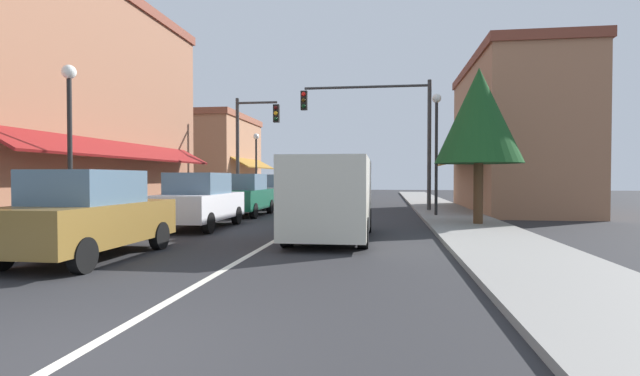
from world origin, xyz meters
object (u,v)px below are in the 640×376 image
parked_car_nearest_left (88,215)px  street_lamp_left_far (256,156)px  van_in_lane (332,196)px  parked_car_second_left (199,201)px  street_lamp_right_mid (436,135)px  parked_car_third_left (244,195)px  street_lamp_left_near (70,121)px  traffic_signal_mast_arm (384,122)px  parked_car_far_left (271,192)px  tree_right_near (479,116)px  traffic_signal_left_corner (251,137)px

parked_car_nearest_left → street_lamp_left_far: bearing=96.1°
van_in_lane → street_lamp_left_far: street_lamp_left_far is taller
parked_car_nearest_left → parked_car_second_left: bearing=90.3°
van_in_lane → street_lamp_right_mid: size_ratio=1.05×
street_lamp_right_mid → street_lamp_left_far: 13.28m
parked_car_third_left → street_lamp_left_near: street_lamp_left_near is taller
van_in_lane → traffic_signal_mast_arm: bearing=81.7°
parked_car_nearest_left → parked_car_far_left: bearing=90.7°
parked_car_third_left → parked_car_far_left: size_ratio=1.00×
van_in_lane → traffic_signal_mast_arm: traffic_signal_mast_arm is taller
street_lamp_right_mid → tree_right_near: (0.99, -3.37, 0.29)m
tree_right_near → parked_car_third_left: bearing=159.3°
parked_car_third_left → parked_car_nearest_left: bearing=-90.0°
van_in_lane → traffic_signal_mast_arm: (1.34, 9.82, 3.07)m
street_lamp_left_near → street_lamp_right_mid: 12.94m
street_lamp_right_mid → street_lamp_left_far: bearing=138.2°
street_lamp_left_far → parked_car_nearest_left: bearing=-84.0°
parked_car_nearest_left → parked_car_far_left: 15.56m
street_lamp_right_mid → street_lamp_left_near: bearing=-140.6°
street_lamp_right_mid → parked_car_nearest_left: bearing=-126.5°
van_in_lane → street_lamp_right_mid: (3.40, 6.93, 2.18)m
parked_car_far_left → traffic_signal_mast_arm: (5.93, -2.04, 3.34)m
parked_car_far_left → tree_right_near: bearing=-42.3°
van_in_lane → traffic_signal_left_corner: 12.73m
parked_car_second_left → tree_right_near: (8.86, 1.60, 2.73)m
parked_car_second_left → street_lamp_right_mid: 9.62m
parked_car_third_left → traffic_signal_mast_arm: size_ratio=0.67×
parked_car_far_left → street_lamp_left_near: 13.46m
traffic_signal_left_corner → street_lamp_left_far: size_ratio=1.32×
street_lamp_right_mid → tree_right_near: size_ratio=0.96×
parked_car_nearest_left → tree_right_near: tree_right_near is taller
traffic_signal_left_corner → parked_car_nearest_left: bearing=-86.0°
parked_car_far_left → van_in_lane: size_ratio=0.79×
parked_car_nearest_left → tree_right_near: bearing=39.5°
traffic_signal_left_corner → street_lamp_right_mid: bearing=-25.6°
parked_car_third_left → traffic_signal_left_corner: (-0.96, 4.27, 2.83)m
street_lamp_left_near → street_lamp_right_mid: bearing=39.4°
parked_car_nearest_left → traffic_signal_mast_arm: (5.79, 13.52, 3.34)m
parked_car_far_left → traffic_signal_mast_arm: size_ratio=0.67×
parked_car_second_left → parked_car_far_left: (-0.13, 9.90, 0.00)m
street_lamp_right_mid → parked_car_third_left: bearing=-180.0°
parked_car_nearest_left → parked_car_second_left: 5.65m
parked_car_nearest_left → parked_car_third_left: size_ratio=1.00×
street_lamp_right_mid → parked_car_far_left: bearing=148.3°
parked_car_third_left → parked_car_far_left: same height
parked_car_second_left → street_lamp_left_far: bearing=97.5°
parked_car_nearest_left → street_lamp_left_near: size_ratio=0.91×
traffic_signal_mast_arm → tree_right_near: traffic_signal_mast_arm is taller
street_lamp_left_far → tree_right_near: bearing=-48.3°
traffic_signal_left_corner → parked_car_second_left: bearing=-83.7°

